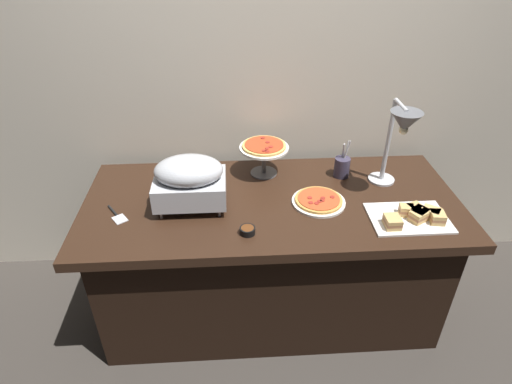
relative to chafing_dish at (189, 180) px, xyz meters
The scene contains 11 objects.
ground_plane 0.99m from the chafing_dish, ahead, with size 8.00×8.00×0.00m, color #38332D.
back_wall 0.72m from the chafing_dish, 52.53° to the left, with size 4.40×0.04×2.40m, color beige.
buffet_table 0.66m from the chafing_dish, ahead, with size 1.90×0.84×0.76m.
chafing_dish is the anchor object (origin of this frame).
heat_lamp 1.04m from the chafing_dish, ahead, with size 0.15×0.30×0.47m.
pizza_plate_front 0.65m from the chafing_dish, ahead, with size 0.27×0.27×0.03m.
pizza_plate_center 0.48m from the chafing_dish, 37.14° to the left, with size 0.27×0.27×0.18m.
sandwich_platter 1.08m from the chafing_dish, 10.26° to the right, with size 0.37×0.26×0.06m.
sauce_cup_near 0.38m from the chafing_dish, 42.18° to the right, with size 0.07×0.07×0.03m.
utensil_holder 0.84m from the chafing_dish, 16.26° to the left, with size 0.08×0.08×0.22m.
serving_spatula 0.39m from the chafing_dish, 169.60° to the right, with size 0.12×0.16×0.01m.
Camera 1 is at (-0.19, -1.79, 1.98)m, focal length 30.06 mm.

